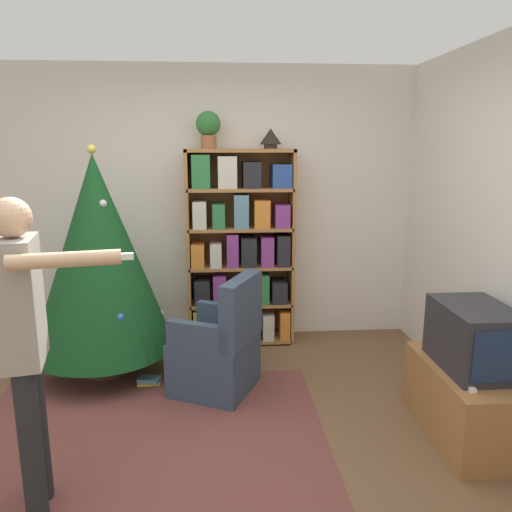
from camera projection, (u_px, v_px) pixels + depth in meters
name	position (u px, v px, depth m)	size (l,w,h in m)	color
ground_plane	(209.00, 456.00, 3.06)	(14.00, 14.00, 0.00)	brown
wall_back	(210.00, 205.00, 4.82)	(8.00, 0.10, 2.60)	silver
area_rug	(145.00, 436.00, 3.26)	(2.36, 1.80, 0.01)	brown
bookshelf	(240.00, 250.00, 4.68)	(0.99, 0.34, 1.84)	#A8703D
tv_stand	(468.00, 402.00, 3.23)	(0.51, 0.91, 0.48)	#996638
television	(474.00, 337.00, 3.13)	(0.40, 0.60, 0.41)	#28282D
game_remote	(469.00, 387.00, 2.90)	(0.04, 0.12, 0.02)	white
christmas_tree	(99.00, 255.00, 3.99)	(1.15, 1.15, 1.87)	#4C3323
armchair	(219.00, 351.00, 3.83)	(0.75, 0.75, 0.92)	#334256
standing_person	(25.00, 334.00, 2.41)	(0.69, 0.46, 1.63)	#232328
potted_plant	(209.00, 127.00, 4.43)	(0.22, 0.22, 0.33)	#935B38
table_lamp	(271.00, 137.00, 4.49)	(0.20, 0.20, 0.18)	#473828
book_pile_near_tree	(149.00, 381.00, 3.98)	(0.19, 0.15, 0.06)	gold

